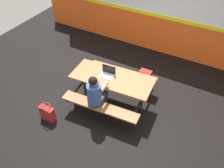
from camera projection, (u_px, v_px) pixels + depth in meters
name	position (u px, v px, depth m)	size (l,w,h in m)	color
ground_plane	(118.00, 103.00, 5.67)	(10.00, 10.00, 0.02)	black
accent_backdrop	(162.00, 12.00, 6.54)	(8.00, 0.14, 2.60)	#E55119
picnic_table_main	(112.00, 83.00, 5.34)	(1.89, 1.68, 0.74)	brown
student_nearer	(96.00, 93.00, 4.91)	(0.38, 0.53, 1.21)	#2D2D38
laptop_silver	(108.00, 74.00, 5.26)	(0.34, 0.24, 0.22)	silver
backpack_dark	(145.00, 78.00, 6.03)	(0.30, 0.22, 0.44)	maroon
tote_bag_bright	(47.00, 113.00, 5.18)	(0.34, 0.21, 0.43)	maroon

